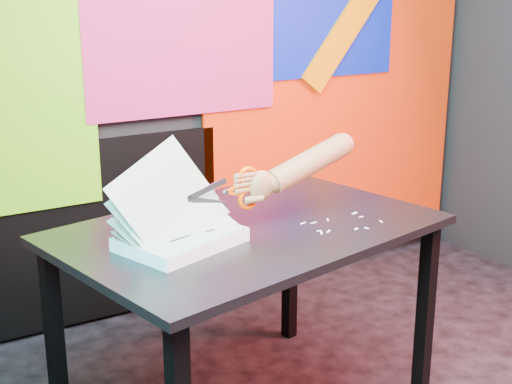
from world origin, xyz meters
TOP-DOWN VIEW (x-y plane):
  - room at (0.00, 0.00)m, footprint 3.01×3.01m
  - backdrop at (0.06, 1.46)m, footprint 2.88×0.05m
  - work_table at (-0.50, 0.44)m, footprint 1.38×1.06m
  - printout_stack at (-0.78, 0.38)m, footprint 0.45×0.36m
  - scissors at (-0.53, 0.43)m, footprint 0.27×0.02m
  - hand_forearm at (-0.29, 0.44)m, footprint 0.49×0.10m
  - paper_clippings at (-0.23, 0.29)m, footprint 0.26×0.17m

SIDE VIEW (x-z plane):
  - work_table at x=-0.50m, z-range 0.29..1.04m
  - paper_clippings at x=-0.23m, z-range 0.75..0.75m
  - printout_stack at x=-0.78m, z-range 0.61..0.95m
  - scissors at x=-0.53m, z-range 0.81..0.96m
  - hand_forearm at x=-0.29m, z-range 0.83..1.03m
  - backdrop at x=0.06m, z-range -0.08..2.00m
  - room at x=0.00m, z-range 0.00..2.71m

